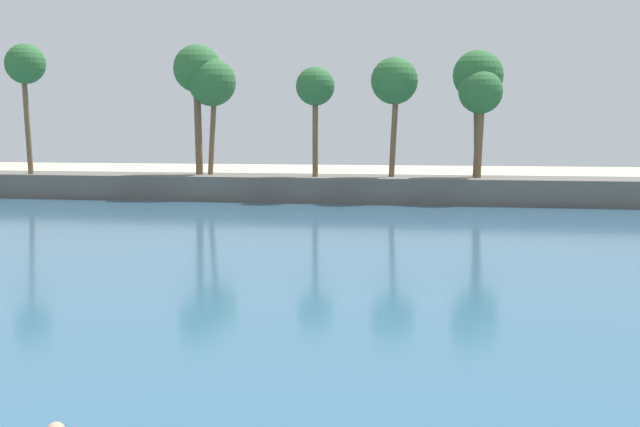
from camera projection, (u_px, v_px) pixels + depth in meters
name	position (u px, v px, depth m)	size (l,w,h in m)	color
sea	(436.00, 209.00, 53.55)	(220.00, 90.98, 0.06)	#33607F
palm_headland	(415.00, 167.00, 59.08)	(98.57, 6.08, 11.52)	#605B54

